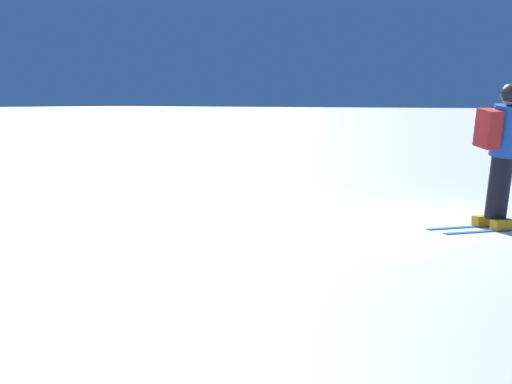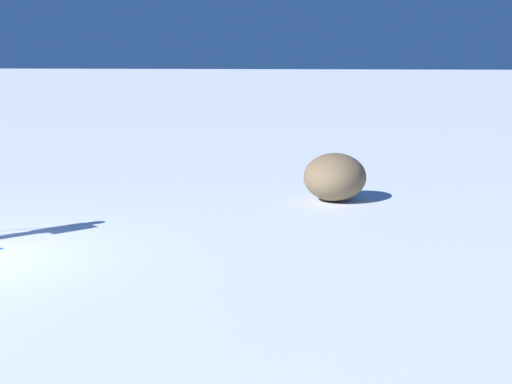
# 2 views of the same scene
# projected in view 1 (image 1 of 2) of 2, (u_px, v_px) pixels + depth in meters

# --- Properties ---
(ground_plane) EXTENTS (300.00, 300.00, 0.00)m
(ground_plane) POSITION_uv_depth(u_px,v_px,m) (423.00, 222.00, 10.74)
(ground_plane) COLOR white
(skier) EXTENTS (1.48, 1.62, 1.74)m
(skier) POSITION_uv_depth(u_px,v_px,m) (502.00, 149.00, 9.97)
(skier) COLOR #1E7AC6
(skier) RESTS_ON ground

